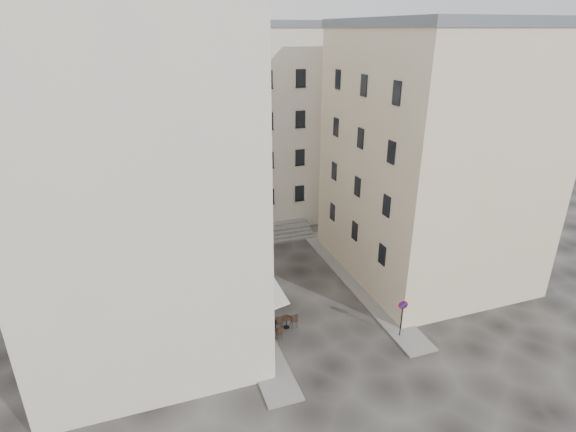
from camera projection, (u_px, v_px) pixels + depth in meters
name	position (u px, v px, depth m)	size (l,w,h in m)	color
ground	(316.00, 314.00, 30.57)	(90.00, 90.00, 0.00)	black
sidewalk_left	(238.00, 294.00, 32.67)	(2.00, 22.00, 0.12)	slate
sidewalk_right	(355.00, 280.00, 34.52)	(2.00, 18.00, 0.12)	slate
building_left	(133.00, 171.00, 26.02)	(12.20, 16.20, 20.60)	beige
building_right	(432.00, 155.00, 33.20)	(12.20, 14.20, 18.60)	beige
building_back	(233.00, 125.00, 43.23)	(18.20, 10.20, 18.60)	beige
cafe_storefront	(250.00, 294.00, 29.41)	(1.74, 7.30, 3.50)	#460B0A
stone_steps	(264.00, 234.00, 41.37)	(9.00, 3.15, 0.80)	#62605D
bollard_near	(275.00, 325.00, 28.51)	(0.12, 0.12, 0.98)	black
bollard_mid	(260.00, 297.00, 31.56)	(0.12, 0.12, 0.98)	black
bollard_far	(247.00, 273.00, 34.61)	(0.12, 0.12, 0.98)	black
no_parking_sign	(402.00, 311.00, 27.54)	(0.60, 0.20, 2.68)	black
bistro_table_a	(273.00, 333.00, 27.89)	(1.21, 0.57, 0.85)	black
bistro_table_b	(286.00, 321.00, 28.94)	(1.41, 0.66, 0.99)	black
bistro_table_c	(259.00, 307.00, 30.48)	(1.30, 0.61, 0.92)	black
bistro_table_d	(267.00, 289.00, 32.62)	(1.26, 0.59, 0.88)	black
bistro_table_e	(253.00, 284.00, 33.19)	(1.35, 0.64, 0.95)	black
pedestrian	(265.00, 287.00, 32.08)	(0.62, 0.41, 1.71)	black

